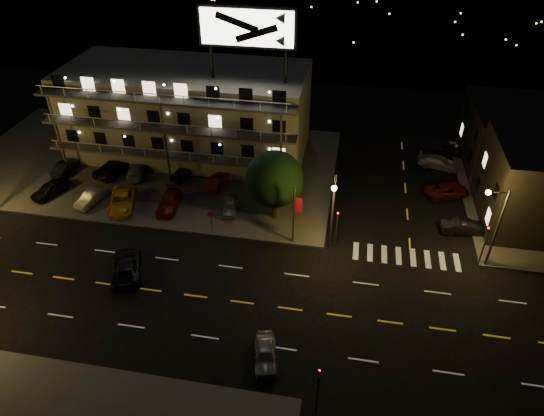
% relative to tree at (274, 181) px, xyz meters
% --- Properties ---
extents(ground, '(140.00, 140.00, 0.00)m').
position_rel_tree_xyz_m(ground, '(-2.54, -11.86, -4.53)').
color(ground, black).
rests_on(ground, ground).
extents(curb_nw, '(44.00, 24.00, 0.15)m').
position_rel_tree_xyz_m(curb_nw, '(-16.54, 8.14, -4.46)').
color(curb_nw, '#3C3C39').
rests_on(curb_nw, ground).
extents(curb_ne, '(16.00, 24.00, 0.15)m').
position_rel_tree_xyz_m(curb_ne, '(27.46, 8.14, -4.46)').
color(curb_ne, '#3C3C39').
rests_on(curb_ne, ground).
extents(motel, '(28.00, 13.80, 18.10)m').
position_rel_tree_xyz_m(motel, '(-12.49, 12.02, 0.81)').
color(motel, gray).
rests_on(motel, ground).
extents(side_bldg_back, '(14.06, 12.00, 7.00)m').
position_rel_tree_xyz_m(side_bldg_back, '(27.44, 16.14, -1.03)').
color(side_bldg_back, black).
rests_on(side_bldg_back, ground).
extents(streetlight_nc, '(0.44, 1.92, 8.00)m').
position_rel_tree_xyz_m(streetlight_nc, '(5.96, -3.93, 0.43)').
color(streetlight_nc, '#2D2D30').
rests_on(streetlight_nc, ground).
extents(streetlight_ne, '(1.92, 0.44, 8.00)m').
position_rel_tree_xyz_m(streetlight_ne, '(19.59, -3.56, 0.43)').
color(streetlight_ne, '#2D2D30').
rests_on(streetlight_ne, ground).
extents(signal_nw, '(0.20, 0.27, 4.60)m').
position_rel_tree_xyz_m(signal_nw, '(6.46, -3.36, -1.96)').
color(signal_nw, '#2D2D30').
rests_on(signal_nw, ground).
extents(signal_sw, '(0.20, 0.27, 4.60)m').
position_rel_tree_xyz_m(signal_sw, '(6.46, -20.36, -1.96)').
color(signal_sw, '#2D2D30').
rests_on(signal_sw, ground).
extents(signal_ne, '(0.27, 0.20, 4.60)m').
position_rel_tree_xyz_m(signal_ne, '(19.45, -3.36, -1.96)').
color(signal_ne, '#2D2D30').
rests_on(signal_ne, ground).
extents(banner_north, '(0.83, 0.16, 6.40)m').
position_rel_tree_xyz_m(banner_north, '(2.54, -3.46, -1.10)').
color(banner_north, '#2D2D30').
rests_on(banner_north, ground).
extents(stop_sign, '(0.91, 0.11, 2.61)m').
position_rel_tree_xyz_m(stop_sign, '(-5.54, -3.29, -2.82)').
color(stop_sign, '#2D2D30').
rests_on(stop_sign, ground).
extents(tree, '(5.86, 5.64, 7.37)m').
position_rel_tree_xyz_m(tree, '(0.00, 0.00, 0.00)').
color(tree, black).
rests_on(tree, curb_nw).
extents(lot_car_0, '(3.17, 4.66, 1.47)m').
position_rel_tree_xyz_m(lot_car_0, '(-24.46, -0.23, -3.64)').
color(lot_car_0, black).
rests_on(lot_car_0, curb_nw).
extents(lot_car_1, '(2.34, 4.22, 1.32)m').
position_rel_tree_xyz_m(lot_car_1, '(-19.37, -0.96, -3.72)').
color(lot_car_1, gray).
rests_on(lot_car_1, curb_nw).
extents(lot_car_2, '(3.92, 5.85, 1.49)m').
position_rel_tree_xyz_m(lot_car_2, '(-15.88, -0.97, -3.64)').
color(lot_car_2, gold).
rests_on(lot_car_2, curb_nw).
extents(lot_car_3, '(2.33, 4.85, 1.36)m').
position_rel_tree_xyz_m(lot_car_3, '(-10.99, -0.30, -3.70)').
color(lot_car_3, '#61160D').
rests_on(lot_car_3, curb_nw).
extents(lot_car_4, '(1.90, 3.88, 1.28)m').
position_rel_tree_xyz_m(lot_car_4, '(-4.62, 0.29, -3.74)').
color(lot_car_4, gray).
rests_on(lot_car_4, curb_nw).
extents(lot_car_5, '(1.57, 4.23, 1.38)m').
position_rel_tree_xyz_m(lot_car_5, '(-25.19, 4.33, -3.69)').
color(lot_car_5, black).
rests_on(lot_car_5, curb_nw).
extents(lot_car_6, '(3.69, 5.74, 1.47)m').
position_rel_tree_xyz_m(lot_car_6, '(-19.64, 5.21, -3.64)').
color(lot_car_6, black).
rests_on(lot_car_6, curb_nw).
extents(lot_car_7, '(3.07, 4.85, 1.31)m').
position_rel_tree_xyz_m(lot_car_7, '(-16.96, 5.17, -3.73)').
color(lot_car_7, gray).
rests_on(lot_car_7, curb_nw).
extents(lot_car_8, '(2.38, 3.83, 1.22)m').
position_rel_tree_xyz_m(lot_car_8, '(-11.50, 5.58, -3.77)').
color(lot_car_8, black).
rests_on(lot_car_8, curb_nw).
extents(lot_car_9, '(1.95, 4.24, 1.35)m').
position_rel_tree_xyz_m(lot_car_9, '(-7.13, 4.49, -3.71)').
color(lot_car_9, '#61160D').
rests_on(lot_car_9, curb_nw).
extents(side_car_0, '(4.54, 2.05, 1.44)m').
position_rel_tree_xyz_m(side_car_0, '(18.67, 0.99, -3.81)').
color(side_car_0, black).
rests_on(side_car_0, ground).
extents(side_car_1, '(5.30, 3.94, 1.34)m').
position_rel_tree_xyz_m(side_car_1, '(17.79, 7.37, -3.86)').
color(side_car_1, '#61160D').
rests_on(side_car_1, ground).
extents(side_car_2, '(5.07, 2.97, 1.38)m').
position_rel_tree_xyz_m(side_car_2, '(17.42, 13.41, -3.84)').
color(side_car_2, gray).
rests_on(side_car_2, ground).
extents(side_car_3, '(4.22, 2.82, 1.34)m').
position_rel_tree_xyz_m(side_car_3, '(19.76, 16.74, -3.86)').
color(side_car_3, black).
rests_on(side_car_3, ground).
extents(road_car_east, '(2.33, 4.12, 1.32)m').
position_rel_tree_xyz_m(road_car_east, '(2.41, -17.05, -3.87)').
color(road_car_east, gray).
rests_on(road_car_east, ground).
extents(road_car_west, '(4.39, 5.91, 1.49)m').
position_rel_tree_xyz_m(road_car_west, '(-11.30, -10.25, -3.78)').
color(road_car_west, black).
rests_on(road_car_west, ground).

